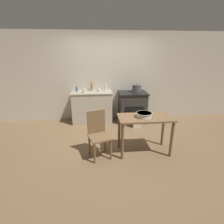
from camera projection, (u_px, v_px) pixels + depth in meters
ground_plane at (114, 141)px, 4.11m from camera, size 14.00×14.00×0.00m
wall_back at (108, 77)px, 5.18m from camera, size 8.00×0.07×2.55m
counter_cabinet at (92, 107)px, 5.12m from camera, size 1.16×0.56×0.91m
stove at (132, 107)px, 5.18m from camera, size 0.81×0.67×0.88m
work_table at (145, 123)px, 3.49m from camera, size 1.07×0.55×0.78m
chair at (98, 133)px, 3.41m from camera, size 0.50×0.50×0.93m
flour_sack at (137, 121)px, 4.82m from camera, size 0.22×0.16×0.38m
stock_pot at (137, 88)px, 5.02m from camera, size 0.27×0.27×0.24m
mixing_bowl_large at (144, 115)px, 3.41m from camera, size 0.31×0.31×0.09m
bottle_far_left at (106, 88)px, 5.10m from camera, size 0.06×0.06×0.22m
bottle_left at (92, 87)px, 5.09m from camera, size 0.06×0.06×0.28m
bottle_mid_left at (77, 89)px, 5.00m from camera, size 0.06×0.06×0.16m
cup_center_left at (84, 91)px, 4.84m from camera, size 0.08×0.08×0.10m
cup_center at (99, 90)px, 4.93m from camera, size 0.07×0.07×0.10m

